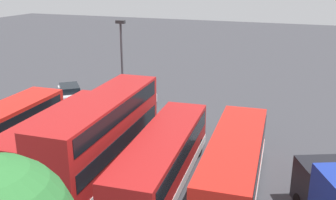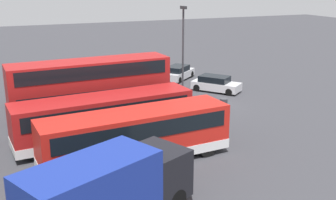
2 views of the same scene
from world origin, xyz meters
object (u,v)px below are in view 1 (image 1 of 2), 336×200
object	(u,v)px
bus_single_deck_fourth	(59,135)
bus_single_deck_fifth	(2,129)
car_hatchback_silver	(70,93)
waste_bin_yellow	(177,112)
bus_double_decker_third	(103,134)
car_small_green	(131,95)
bus_single_deck_near_end	(235,163)
bus_single_deck_second	(163,158)
lamp_post_tall	(122,63)

from	to	relation	value
bus_single_deck_fourth	bus_single_deck_fifth	size ratio (longest dim) A/B	1.01
car_hatchback_silver	waste_bin_yellow	bearing A→B (deg)	174.51
bus_double_decker_third	waste_bin_yellow	xyz separation A→B (m)	(-0.92, -10.12, -1.97)
bus_double_decker_third	car_small_green	size ratio (longest dim) A/B	2.46
bus_single_deck_near_end	bus_double_decker_third	size ratio (longest dim) A/B	0.97
bus_single_deck_fourth	car_small_green	bearing A→B (deg)	-85.96
car_small_green	waste_bin_yellow	world-z (taller)	car_small_green
bus_single_deck_second	bus_double_decker_third	size ratio (longest dim) A/B	1.02
bus_double_decker_third	bus_single_deck_fifth	world-z (taller)	bus_double_decker_third
car_small_green	lamp_post_tall	xyz separation A→B (m)	(-1.30, 3.94, 3.88)
car_hatchback_silver	bus_single_deck_near_end	bearing A→B (deg)	149.03
bus_double_decker_third	bus_single_deck_near_end	bearing A→B (deg)	-173.87
bus_single_deck_second	waste_bin_yellow	xyz separation A→B (m)	(2.71, -10.14, -1.15)
bus_single_deck_fifth	lamp_post_tall	size ratio (longest dim) A/B	1.34
bus_single_deck_fourth	lamp_post_tall	size ratio (longest dim) A/B	1.36
bus_single_deck_fifth	lamp_post_tall	world-z (taller)	lamp_post_tall
bus_single_deck_near_end	car_small_green	xyz separation A→B (m)	(11.67, -11.58, -0.92)
car_small_green	car_hatchback_silver	bearing A→B (deg)	12.13
lamp_post_tall	car_small_green	bearing A→B (deg)	-71.70
bus_single_deck_near_end	waste_bin_yellow	world-z (taller)	bus_single_deck_near_end
bus_single_deck_near_end	car_small_green	bearing A→B (deg)	-44.77
bus_single_deck_second	car_small_green	bearing A→B (deg)	-57.32
bus_single_deck_fifth	waste_bin_yellow	bearing A→B (deg)	-130.21
lamp_post_tall	bus_single_deck_second	bearing A→B (deg)	128.18
lamp_post_tall	bus_double_decker_third	bearing A→B (deg)	109.69
bus_double_decker_third	car_hatchback_silver	world-z (taller)	bus_double_decker_third
bus_single_deck_fourth	waste_bin_yellow	distance (m)	10.48
bus_single_deck_second	waste_bin_yellow	world-z (taller)	bus_single_deck_second
lamp_post_tall	waste_bin_yellow	world-z (taller)	lamp_post_tall
bus_single_deck_near_end	car_hatchback_silver	bearing A→B (deg)	-30.97
waste_bin_yellow	bus_single_deck_fourth	bearing A→B (deg)	64.92
bus_single_deck_near_end	waste_bin_yellow	xyz separation A→B (m)	(6.43, -9.33, -1.15)
bus_single_deck_fifth	car_hatchback_silver	bearing A→B (deg)	-77.42
bus_double_decker_third	waste_bin_yellow	distance (m)	10.35
waste_bin_yellow	lamp_post_tall	bearing A→B (deg)	23.21
bus_single_deck_fifth	car_small_green	distance (m)	12.63
bus_single_deck_near_end	bus_single_deck_second	distance (m)	3.81
bus_single_deck_near_end	car_small_green	world-z (taller)	bus_single_deck_near_end
lamp_post_tall	waste_bin_yellow	bearing A→B (deg)	-156.79
bus_single_deck_near_end	bus_single_deck_second	xyz separation A→B (m)	(3.72, 0.81, 0.00)
waste_bin_yellow	bus_double_decker_third	bearing A→B (deg)	84.80
bus_double_decker_third	bus_single_deck_fifth	bearing A→B (deg)	-1.38
bus_single_deck_second	car_hatchback_silver	bearing A→B (deg)	-39.51
car_small_green	waste_bin_yellow	distance (m)	5.71
bus_single_deck_second	bus_single_deck_fifth	size ratio (longest dim) A/B	1.09
bus_single_deck_fifth	car_small_green	bearing A→B (deg)	-104.54
bus_double_decker_third	waste_bin_yellow	world-z (taller)	bus_double_decker_third
bus_single_deck_second	bus_single_deck_fifth	bearing A→B (deg)	-1.03
bus_single_deck_near_end	lamp_post_tall	distance (m)	13.22
bus_single_deck_fourth	bus_single_deck_fifth	world-z (taller)	same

